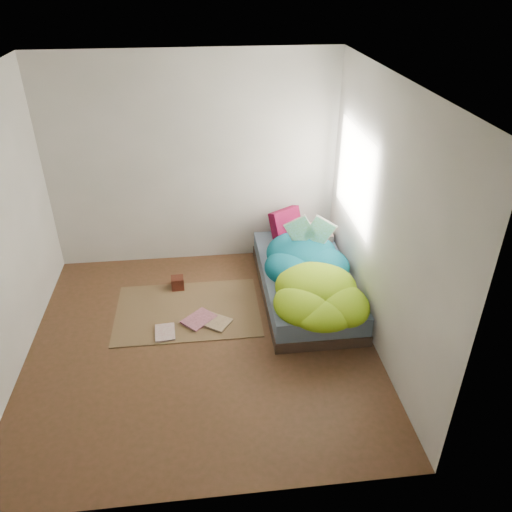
{
  "coord_description": "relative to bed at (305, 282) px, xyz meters",
  "views": [
    {
      "loc": [
        0.1,
        -4.01,
        3.41
      ],
      "look_at": [
        0.65,
        0.75,
        0.55
      ],
      "focal_mm": 35.0,
      "sensor_mm": 36.0,
      "label": 1
    }
  ],
  "objects": [
    {
      "name": "ground",
      "position": [
        -1.22,
        -0.72,
        -0.17
      ],
      "size": [
        3.5,
        3.5,
        0.0
      ],
      "primitive_type": "cube",
      "color": "#49341C",
      "rests_on": "ground"
    },
    {
      "name": "room_walls",
      "position": [
        -1.21,
        -0.71,
        1.46
      ],
      "size": [
        3.54,
        3.54,
        2.62
      ],
      "color": "#BAB8B0",
      "rests_on": "ground"
    },
    {
      "name": "bed",
      "position": [
        0.0,
        0.0,
        0.0
      ],
      "size": [
        1.0,
        2.0,
        0.34
      ],
      "color": "#33271B",
      "rests_on": "ground"
    },
    {
      "name": "duvet",
      "position": [
        0.0,
        -0.22,
        0.34
      ],
      "size": [
        0.96,
        1.84,
        0.34
      ],
      "primitive_type": null,
      "color": "#065769",
      "rests_on": "bed"
    },
    {
      "name": "rug",
      "position": [
        -1.37,
        -0.17,
        -0.16
      ],
      "size": [
        1.6,
        1.1,
        0.01
      ],
      "primitive_type": "cube",
      "color": "brown",
      "rests_on": "ground"
    },
    {
      "name": "pillow_floral",
      "position": [
        0.22,
        0.77,
        0.23
      ],
      "size": [
        0.53,
        0.34,
        0.12
      ],
      "primitive_type": "cube",
      "rotation": [
        0.0,
        0.0,
        -0.04
      ],
      "color": "beige",
      "rests_on": "bed"
    },
    {
      "name": "pillow_magenta",
      "position": [
        -0.11,
        0.74,
        0.38
      ],
      "size": [
        0.41,
        0.33,
        0.41
      ],
      "primitive_type": "cube",
      "rotation": [
        0.0,
        0.0,
        0.57
      ],
      "color": "#4F0520",
      "rests_on": "bed"
    },
    {
      "name": "open_book",
      "position": [
        0.07,
        0.22,
        0.65
      ],
      "size": [
        0.48,
        0.18,
        0.29
      ],
      "primitive_type": null,
      "rotation": [
        0.0,
        0.0,
        -0.16
      ],
      "color": "#3A8F2E",
      "rests_on": "duvet"
    },
    {
      "name": "wooden_box",
      "position": [
        -1.49,
        0.29,
        -0.08
      ],
      "size": [
        0.15,
        0.15,
        0.15
      ],
      "primitive_type": "cube",
      "rotation": [
        0.0,
        0.0,
        0.05
      ],
      "color": "#3D100D",
      "rests_on": "rug"
    },
    {
      "name": "floor_book_a",
      "position": [
        -1.71,
        -0.56,
        -0.15
      ],
      "size": [
        0.23,
        0.3,
        0.02
      ],
      "primitive_type": "imported",
      "rotation": [
        0.0,
        0.0,
        0.07
      ],
      "color": "silver",
      "rests_on": "rug"
    },
    {
      "name": "floor_book_b",
      "position": [
        -1.34,
        -0.29,
        -0.14
      ],
      "size": [
        0.42,
        0.42,
        0.03
      ],
      "primitive_type": "imported",
      "rotation": [
        0.0,
        0.0,
        -0.8
      ],
      "color": "#CC7694",
      "rests_on": "rug"
    },
    {
      "name": "floor_book_c",
      "position": [
        -1.15,
        -0.53,
        -0.14
      ],
      "size": [
        0.42,
        0.4,
        0.03
      ],
      "primitive_type": "imported",
      "rotation": [
        0.0,
        0.0,
        0.96
      ],
      "color": "tan",
      "rests_on": "rug"
    }
  ]
}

